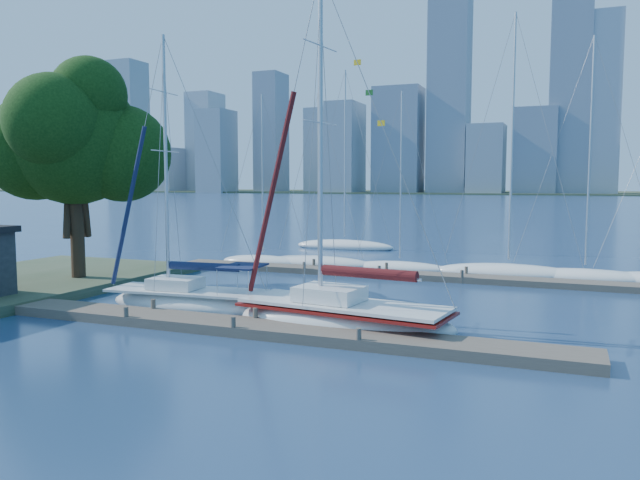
% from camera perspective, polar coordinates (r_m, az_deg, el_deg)
% --- Properties ---
extents(ground, '(700.00, 700.00, 0.00)m').
position_cam_1_polar(ground, '(24.92, -6.89, -8.37)').
color(ground, '#162849').
rests_on(ground, ground).
extents(near_dock, '(26.00, 2.00, 0.40)m').
position_cam_1_polar(near_dock, '(24.88, -6.90, -7.92)').
color(near_dock, brown).
rests_on(near_dock, ground).
extents(far_dock, '(30.00, 1.80, 0.36)m').
position_cam_1_polar(far_dock, '(38.87, 7.19, -3.16)').
color(far_dock, brown).
rests_on(far_dock, ground).
extents(far_shore, '(800.00, 100.00, 1.50)m').
position_cam_1_polar(far_shore, '(341.46, 19.95, 4.02)').
color(far_shore, '#38472D').
rests_on(far_shore, ground).
extents(tree, '(9.76, 8.88, 12.61)m').
position_cam_1_polar(tree, '(37.68, -21.56, 8.80)').
color(tree, black).
rests_on(tree, ground).
extents(sailboat_navy, '(8.11, 3.18, 13.05)m').
position_cam_1_polar(sailboat_navy, '(29.52, -12.14, -4.20)').
color(sailboat_navy, white).
rests_on(sailboat_navy, ground).
extents(sailboat_maroon, '(9.43, 4.13, 14.74)m').
position_cam_1_polar(sailboat_maroon, '(25.05, 2.13, -5.68)').
color(sailboat_maroon, white).
rests_on(sailboat_maroon, ground).
extents(bg_boat_0, '(6.68, 3.00, 12.31)m').
position_cam_1_polar(bg_boat_0, '(44.74, -5.22, -1.94)').
color(bg_boat_0, white).
rests_on(bg_boat_0, ground).
extents(bg_boat_1, '(8.49, 5.35, 12.28)m').
position_cam_1_polar(bg_boat_1, '(43.46, -0.15, -2.12)').
color(bg_boat_1, white).
rests_on(bg_boat_1, ground).
extents(bg_boat_2, '(7.14, 3.77, 12.05)m').
position_cam_1_polar(bg_boat_2, '(41.73, 7.31, -2.51)').
color(bg_boat_2, white).
rests_on(bg_boat_2, ground).
extents(bg_boat_3, '(9.38, 5.62, 16.41)m').
position_cam_1_polar(bg_boat_3, '(40.50, 16.85, -2.83)').
color(bg_boat_3, white).
rests_on(bg_boat_3, ground).
extents(bg_boat_4, '(8.55, 3.20, 14.64)m').
position_cam_1_polar(bg_boat_4, '(40.38, 23.06, -3.10)').
color(bg_boat_4, white).
rests_on(bg_boat_4, ground).
extents(bg_boat_6, '(9.30, 4.41, 15.91)m').
position_cam_1_polar(bg_boat_6, '(55.20, 2.26, -0.49)').
color(bg_boat_6, white).
rests_on(bg_boat_6, ground).
extents(skyline, '(502.82, 51.31, 125.87)m').
position_cam_1_polar(skyline, '(313.41, 24.97, 10.61)').
color(skyline, gray).
rests_on(skyline, ground).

